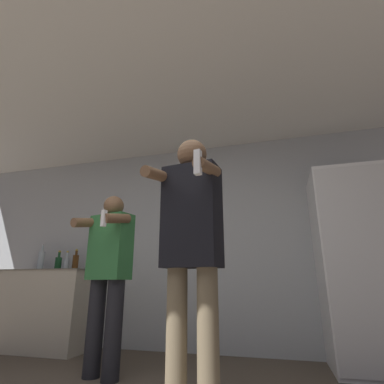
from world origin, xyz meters
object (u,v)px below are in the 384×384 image
object	(u,v)px
refrigerator	(359,265)
bottle_clear_vodka	(75,262)
bottle_green_wine	(66,263)
bottle_red_label	(58,263)
person_man_side	(108,271)
bottle_dark_rum	(41,260)
person_woman_foreground	(192,245)

from	to	relation	value
refrigerator	bottle_clear_vodka	world-z (taller)	refrigerator
refrigerator	bottle_clear_vodka	size ratio (longest dim) A/B	6.92
bottle_green_wine	bottle_clear_vodka	size ratio (longest dim) A/B	0.92
bottle_red_label	bottle_clear_vodka	size ratio (longest dim) A/B	0.96
refrigerator	person_man_side	bearing A→B (deg)	-160.49
bottle_dark_rum	person_woman_foreground	size ratio (longest dim) A/B	0.21
refrigerator	person_woman_foreground	distance (m)	2.00
bottle_red_label	bottle_clear_vodka	distance (m)	0.27
refrigerator	bottle_green_wine	world-z (taller)	refrigerator
person_woman_foreground	bottle_green_wine	bearing A→B (deg)	142.63
bottle_green_wine	person_woman_foreground	xyz separation A→B (m)	(2.20, -1.68, -0.04)
refrigerator	bottle_dark_rum	xyz separation A→B (m)	(-3.87, 0.13, 0.14)
person_man_side	refrigerator	bearing A→B (deg)	19.51
bottle_dark_rum	bottle_clear_vodka	world-z (taller)	bottle_dark_rum
bottle_red_label	person_woman_foreground	world-z (taller)	person_woman_foreground
person_woman_foreground	bottle_red_label	bearing A→B (deg)	144.18
refrigerator	bottle_green_wine	distance (m)	3.46
refrigerator	bottle_red_label	bearing A→B (deg)	177.98
bottle_red_label	bottle_dark_rum	size ratio (longest dim) A/B	0.73
bottle_dark_rum	person_woman_foreground	world-z (taller)	person_woman_foreground
bottle_red_label	person_man_side	distance (m)	1.62
bottle_red_label	person_man_side	world-z (taller)	person_man_side
bottle_dark_rum	person_man_side	size ratio (longest dim) A/B	0.23
bottle_red_label	bottle_clear_vodka	xyz separation A→B (m)	(0.27, 0.00, 0.01)
bottle_green_wine	person_man_side	size ratio (longest dim) A/B	0.16
bottle_green_wine	person_woman_foreground	size ratio (longest dim) A/B	0.15
refrigerator	bottle_clear_vodka	distance (m)	3.32
bottle_green_wine	bottle_clear_vodka	bearing A→B (deg)	0.00
person_woman_foreground	person_man_side	distance (m)	1.27
bottle_dark_rum	person_man_side	bearing A→B (deg)	-30.08
bottle_green_wine	bottle_dark_rum	world-z (taller)	bottle_dark_rum
bottle_clear_vodka	bottle_green_wine	bearing A→B (deg)	180.00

